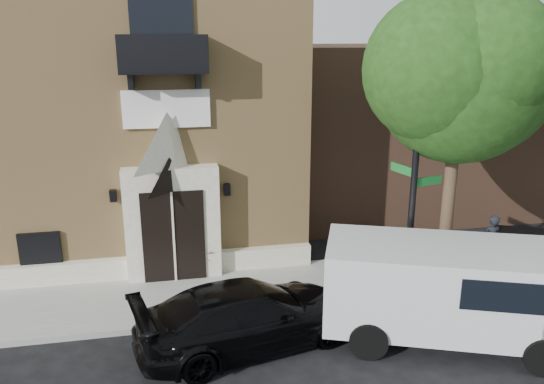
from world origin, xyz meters
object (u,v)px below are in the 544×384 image
(black_sedan, at_px, (249,315))
(cargo_van, at_px, (460,290))
(street_sign, at_px, (414,186))
(fire_hydrant, at_px, (411,278))
(dumpster, at_px, (529,253))
(pedestrian_near, at_px, (490,243))

(black_sedan, relative_size, cargo_van, 0.85)
(black_sedan, distance_m, cargo_van, 4.79)
(street_sign, relative_size, fire_hydrant, 7.08)
(dumpster, bearing_deg, black_sedan, -146.16)
(street_sign, relative_size, dumpster, 2.79)
(cargo_van, relative_size, street_sign, 0.99)
(black_sedan, bearing_deg, dumpster, -91.32)
(pedestrian_near, bearing_deg, street_sign, 17.13)
(cargo_van, height_order, fire_hydrant, cargo_van)
(fire_hydrant, relative_size, dumpster, 0.39)
(fire_hydrant, bearing_deg, street_sign, -135.16)
(fire_hydrant, relative_size, pedestrian_near, 0.51)
(black_sedan, height_order, dumpster, black_sedan)
(cargo_van, xyz_separation_m, street_sign, (-0.38, 1.87, 1.93))
(street_sign, xyz_separation_m, dumpster, (4.07, 0.69, -2.42))
(cargo_van, bearing_deg, fire_hydrant, 113.51)
(cargo_van, distance_m, dumpster, 4.51)
(street_sign, bearing_deg, black_sedan, 179.36)
(black_sedan, bearing_deg, street_sign, -88.76)
(street_sign, height_order, dumpster, street_sign)
(black_sedan, distance_m, fire_hydrant, 4.82)
(fire_hydrant, bearing_deg, pedestrian_near, 17.64)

